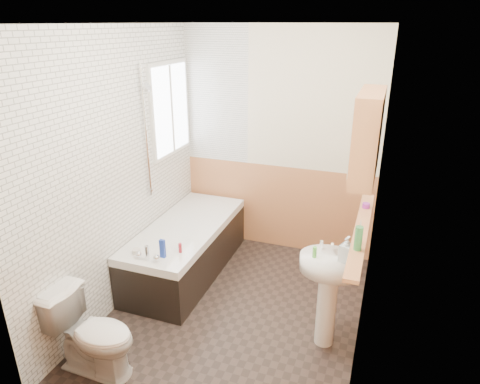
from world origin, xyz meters
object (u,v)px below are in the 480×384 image
at_px(sink, 329,283).
at_px(medicine_cabinet, 367,136).
at_px(bathtub, 187,247).
at_px(pine_shelf, 361,230).
at_px(toilet, 93,334).

relative_size(sink, medicine_cabinet, 1.44).
bearing_deg(bathtub, pine_shelf, -18.00).
relative_size(sink, pine_shelf, 0.64).
xyz_separation_m(pine_shelf, medicine_cabinet, (-0.03, -0.11, 0.75)).
distance_m(bathtub, toilet, 1.51).
bearing_deg(pine_shelf, toilet, -152.68).
distance_m(pine_shelf, medicine_cabinet, 0.76).
bearing_deg(medicine_cabinet, bathtub, 158.40).
relative_size(toilet, medicine_cabinet, 1.05).
bearing_deg(sink, toilet, -158.48).
bearing_deg(bathtub, toilet, -91.14).
distance_m(sink, medicine_cabinet, 1.24).
xyz_separation_m(toilet, pine_shelf, (1.80, 0.93, 0.73)).
bearing_deg(sink, medicine_cabinet, -31.58).
xyz_separation_m(bathtub, toilet, (-0.03, -1.51, 0.05)).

